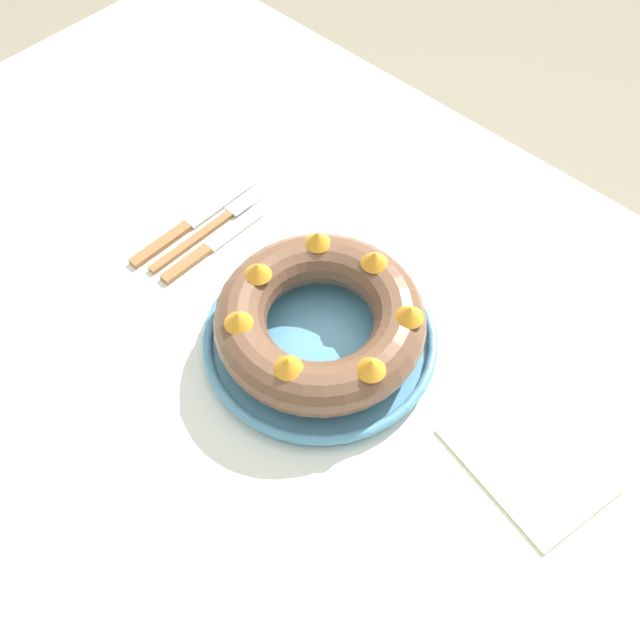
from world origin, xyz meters
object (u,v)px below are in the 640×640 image
(serving_knife, at_px, (186,226))
(napkin, at_px, (527,460))
(bundt_cake, at_px, (320,319))
(serving_dish, at_px, (320,340))
(cake_knife, at_px, (207,249))
(fork, at_px, (216,224))

(serving_knife, relative_size, napkin, 1.25)
(bundt_cake, bearing_deg, serving_dish, -165.58)
(serving_dish, height_order, napkin, serving_dish)
(serving_dish, xyz_separation_m, serving_knife, (-0.27, 0.01, -0.01))
(serving_dish, distance_m, napkin, 0.28)
(serving_knife, height_order, cake_knife, same)
(bundt_cake, bearing_deg, serving_knife, 176.86)
(serving_dish, bearing_deg, cake_knife, 178.30)
(fork, bearing_deg, bundt_cake, -7.25)
(serving_dish, height_order, cake_knife, serving_dish)
(napkin, bearing_deg, fork, -179.81)
(fork, bearing_deg, serving_knife, -127.32)
(bundt_cake, bearing_deg, cake_knife, 178.31)
(serving_knife, distance_m, cake_knife, 0.05)
(serving_knife, bearing_deg, cake_knife, -12.19)
(bundt_cake, xyz_separation_m, napkin, (0.27, 0.05, -0.05))
(serving_knife, distance_m, napkin, 0.54)
(fork, height_order, cake_knife, cake_knife)
(fork, bearing_deg, napkin, 3.54)
(fork, height_order, napkin, fork)
(napkin, bearing_deg, bundt_cake, -170.24)
(serving_dish, relative_size, serving_knife, 1.31)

